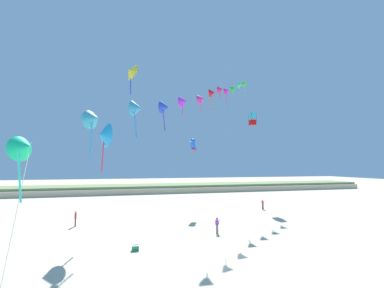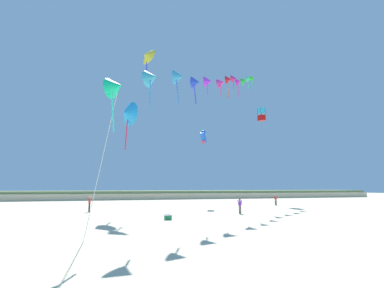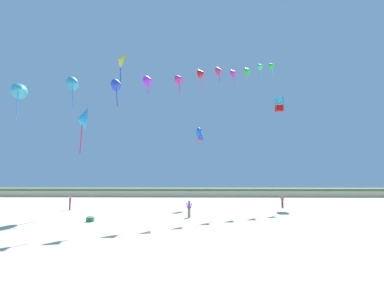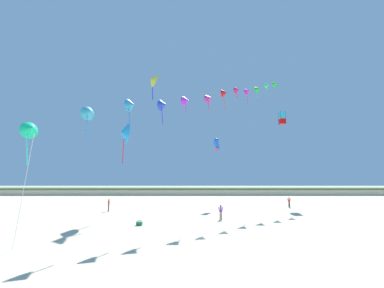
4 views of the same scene
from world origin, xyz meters
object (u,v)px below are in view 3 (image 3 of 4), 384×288
object	(u,v)px
large_kite_mid_trail	(82,119)
large_kite_outer_drift	(121,60)
large_kite_high_solo	(279,104)
person_near_left	(189,208)
person_near_right	(70,202)
person_mid_center	(282,200)
beach_cooler	(90,219)
large_kite_low_lead	(199,134)

from	to	relation	value
large_kite_mid_trail	large_kite_outer_drift	bearing A→B (deg)	61.31
large_kite_high_solo	person_near_left	bearing A→B (deg)	-127.77
person_near_right	person_mid_center	world-z (taller)	person_near_right
large_kite_outer_drift	beach_cooler	bearing A→B (deg)	-86.94
person_mid_center	large_kite_mid_trail	world-z (taller)	large_kite_mid_trail
person_mid_center	large_kite_high_solo	size ratio (longest dim) A/B	0.70
person_near_left	person_mid_center	size ratio (longest dim) A/B	1.00
person_near_left	beach_cooler	size ratio (longest dim) A/B	2.72
large_kite_low_lead	person_near_right	bearing A→B (deg)	-158.38
person_near_left	beach_cooler	world-z (taller)	person_near_left
person_near_left	large_kite_high_solo	world-z (taller)	large_kite_high_solo
person_near_right	large_kite_low_lead	bearing A→B (deg)	21.62
large_kite_mid_trail	beach_cooler	xyz separation A→B (m)	(3.09, -4.81, -9.65)
person_mid_center	person_near_left	bearing A→B (deg)	-135.68
person_mid_center	large_kite_mid_trail	xyz separation A→B (m)	(-23.16, -10.01, 8.95)
large_kite_outer_drift	person_mid_center	bearing A→B (deg)	14.42
person_near_left	large_kite_mid_trail	world-z (taller)	large_kite_mid_trail
person_mid_center	large_kite_high_solo	world-z (taller)	large_kite_high_solo
person_mid_center	large_kite_outer_drift	world-z (taller)	large_kite_outer_drift
person_near_right	large_kite_high_solo	xyz separation A→B (m)	(27.91, 10.44, 14.42)
large_kite_outer_drift	large_kite_high_solo	bearing A→B (deg)	26.51
large_kite_mid_trail	beach_cooler	world-z (taller)	large_kite_mid_trail
person_near_left	large_kite_low_lead	distance (m)	15.87
person_near_right	large_kite_mid_trail	size ratio (longest dim) A/B	0.35
person_mid_center	large_kite_mid_trail	distance (m)	26.77
person_mid_center	large_kite_outer_drift	size ratio (longest dim) A/B	0.39
person_near_right	large_kite_high_solo	size ratio (longest dim) A/B	0.75
large_kite_low_lead	large_kite_mid_trail	size ratio (longest dim) A/B	0.44
large_kite_low_lead	person_mid_center	bearing A→B (deg)	-7.37
large_kite_mid_trail	beach_cooler	size ratio (longest dim) A/B	8.49
large_kite_low_lead	large_kite_mid_trail	xyz separation A→B (m)	(-12.20, -11.43, -0.14)
large_kite_high_solo	large_kite_outer_drift	world-z (taller)	large_kite_outer_drift
large_kite_mid_trail	large_kite_high_solo	distance (m)	29.87
person_mid_center	beach_cooler	bearing A→B (deg)	-143.54
large_kite_high_solo	beach_cooler	xyz separation A→B (m)	(-21.65, -20.59, -15.19)
person_mid_center	large_kite_outer_drift	bearing A→B (deg)	-165.58
person_near_left	person_mid_center	world-z (taller)	person_near_left
large_kite_high_solo	beach_cooler	size ratio (longest dim) A/B	3.90
person_near_left	person_mid_center	xyz separation A→B (m)	(11.84, 11.56, -0.00)
large_kite_low_lead	large_kite_mid_trail	bearing A→B (deg)	-136.87
large_kite_mid_trail	beach_cooler	bearing A→B (deg)	-57.23
person_near_left	large_kite_high_solo	bearing A→B (deg)	52.23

